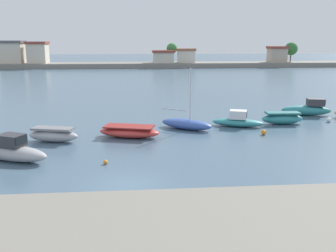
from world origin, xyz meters
name	(u,v)px	position (x,y,z in m)	size (l,w,h in m)	color
ground_plane	(128,186)	(0.00, 0.00, 0.00)	(400.00, 400.00, 0.00)	#476075
seawall_embankment	(123,250)	(0.00, -7.65, 0.86)	(71.64, 5.88, 1.72)	gray
moored_boat_1	(12,151)	(-7.58, 5.06, 0.62)	(5.62, 3.81, 1.74)	#9E9EA3
moored_boat_2	(53,135)	(-5.86, 9.48, 0.53)	(4.17, 2.32, 1.11)	#9E9EA3
moored_boat_3	(129,132)	(-0.04, 10.33, 0.45)	(5.27, 3.18, 0.94)	#C63833
moored_boat_4	(186,124)	(4.92, 12.70, 0.46)	(4.88, 4.05, 5.37)	#3856A8
moored_boat_5	(238,121)	(9.72, 13.28, 0.51)	(4.84, 2.89, 1.48)	teal
moored_boat_6	(282,118)	(14.15, 13.94, 0.53)	(3.92, 1.57, 1.12)	teal
moored_boat_7	(308,109)	(18.35, 17.69, 0.65)	(5.17, 2.43, 1.76)	teal
mooring_buoy_2	(264,132)	(11.03, 10.10, 0.22)	(0.43, 0.43, 0.43)	orange
mooring_buoy_3	(329,120)	(18.92, 14.33, 0.22)	(0.44, 0.44, 0.44)	white
mooring_buoy_4	(106,162)	(-1.45, 3.70, 0.14)	(0.28, 0.28, 0.28)	orange
distant_shoreline	(122,61)	(-3.28, 90.26, 1.84)	(129.25, 9.89, 7.62)	gray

